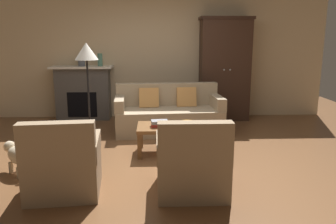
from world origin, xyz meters
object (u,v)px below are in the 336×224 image
Objects in this scene: book_stack at (160,123)px; armoire at (224,69)px; couch at (169,115)px; armchair_near_left at (64,166)px; fruit_bowl at (188,124)px; dog at (17,155)px; fireplace at (83,92)px; mantel_vase_slate at (81,61)px; mantel_vase_jade at (100,60)px; floor_lamp at (87,57)px; coffee_table at (174,129)px; armchair_near_right at (192,166)px.

armoire is at bearing 57.94° from book_stack.
couch is (-1.20, -0.97, -0.74)m from armoire.
book_stack is 0.30× the size of armchair_near_left.
fruit_bowl is 2.35m from dog.
fireplace is 3.02m from fruit_bowl.
mantel_vase_jade is at bearing 0.00° from mantel_vase_slate.
dog is (-0.71, -1.17, -1.15)m from floor_lamp.
couch is 2.77m from dog.
couch is 7.61× the size of mantel_vase_jade.
book_stack is at bearing -55.50° from fireplace.
coffee_table is 3.86× the size of fruit_bowl.
mantel_vase_slate is at bearing -90.00° from fireplace.
coffee_table is at bearing 169.44° from fruit_bowl.
armchair_near_right is at bearing -1.51° from armchair_near_left.
mantel_vase_slate is 0.78× the size of mantel_vase_jade.
armoire is at bearing 39.00° from couch.
mantel_vase_jade is at bearing 92.52° from floor_lamp.
book_stack is at bearing 104.46° from armchair_near_right.
mantel_vase_jade reaches higher than book_stack.
mantel_vase_slate reaches higher than armchair_near_right.
mantel_vase_slate is 0.38m from mantel_vase_jade.
armoire is at bearing 41.95° from dog.
armoire is 4.56× the size of dog.
couch is 1.26m from book_stack.
couch is at bearing 93.50° from armchair_near_right.
mantel_vase_slate is at bearing 149.48° from couch.
mantel_vase_jade is 3.99m from armchair_near_right.
book_stack is 2.67m from mantel_vase_jade.
mantel_vase_jade is at bearing 143.02° from couch.
couch reaches higher than dog.
coffee_table is at bearing -88.14° from couch.
coffee_table is (-1.16, -2.16, -0.69)m from armoire.
armoire is 2.39× the size of armchair_near_left.
armoire reaches higher than armchair_near_right.
armchair_near_right reaches higher than coffee_table.
book_stack is at bearing -178.51° from fruit_bowl.
floor_lamp reaches higher than dog.
mantel_vase_slate is 4.15m from armchair_near_right.
fireplace reaches higher than dog.
mantel_vase_jade is at bearing 125.42° from fruit_bowl.
fruit_bowl is at bearing -17.63° from floor_lamp.
fireplace is 2.06m from couch.
fruit_bowl is 1.86m from floor_lamp.
fireplace reaches higher than armchair_near_right.
fireplace is 4.43× the size of fruit_bowl.
coffee_table is 1.85m from armchair_near_left.
book_stack is at bearing -55.28° from mantel_vase_slate.
floor_lamp is at bearing 128.81° from armchair_near_right.
dog is (-0.63, -2.94, -1.00)m from mantel_vase_jade.
floor_lamp reaches higher than book_stack.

